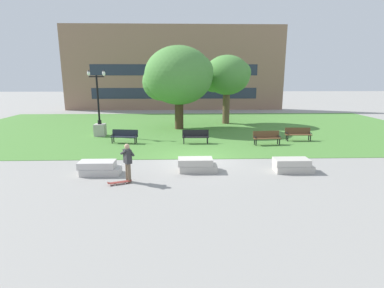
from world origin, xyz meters
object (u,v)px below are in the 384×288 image
at_px(concrete_block_right, 292,165).
at_px(park_bench_near_right, 267,137).
at_px(concrete_block_center, 99,168).
at_px(person_skateboarder, 128,160).
at_px(park_bench_near_left, 196,136).
at_px(concrete_block_left, 197,165).
at_px(skateboard, 120,182).
at_px(park_bench_far_right, 125,135).
at_px(park_bench_far_left, 298,133).
at_px(lamp_post_center, 100,123).

xyz_separation_m(concrete_block_right, park_bench_near_right, (0.31, 5.67, 0.23)).
bearing_deg(concrete_block_center, person_skateboarder, -35.21).
relative_size(person_skateboarder, park_bench_near_right, 0.93).
distance_m(person_skateboarder, park_bench_near_left, 8.15).
bearing_deg(concrete_block_left, skateboard, -153.58).
xyz_separation_m(concrete_block_left, park_bench_far_right, (-4.65, 6.24, 0.23)).
height_order(concrete_block_center, person_skateboarder, person_skateboarder).
xyz_separation_m(park_bench_near_left, park_bench_far_right, (-4.84, 0.21, 0.00)).
distance_m(concrete_block_left, park_bench_far_left, 10.02).
bearing_deg(park_bench_far_left, park_bench_near_right, -155.12).
distance_m(person_skateboarder, park_bench_far_left, 13.29).
bearing_deg(park_bench_near_left, concrete_block_center, -126.94).
bearing_deg(concrete_block_right, person_skateboarder, -170.90).
distance_m(park_bench_near_left, park_bench_far_right, 4.85).
distance_m(skateboard, park_bench_near_left, 8.52).
height_order(skateboard, lamp_post_center, lamp_post_center).
height_order(concrete_block_left, person_skateboarder, person_skateboarder).
relative_size(concrete_block_center, park_bench_far_right, 1.02).
xyz_separation_m(park_bench_near_left, lamp_post_center, (-7.17, 2.76, 0.48)).
bearing_deg(concrete_block_center, park_bench_far_left, 30.07).
bearing_deg(lamp_post_center, skateboard, -71.06).
distance_m(concrete_block_center, concrete_block_right, 9.21).
bearing_deg(park_bench_far_right, skateboard, -80.95).
bearing_deg(concrete_block_left, park_bench_far_left, 41.64).
xyz_separation_m(skateboard, park_bench_far_right, (-1.26, 7.92, 0.45)).
relative_size(skateboard, lamp_post_center, 0.21).
bearing_deg(skateboard, park_bench_near_left, 65.11).
xyz_separation_m(park_bench_near_left, park_bench_far_left, (7.29, 0.62, 0.00)).
bearing_deg(park_bench_far_left, concrete_block_right, -112.77).
distance_m(concrete_block_left, park_bench_near_right, 7.35).
height_order(concrete_block_right, person_skateboarder, person_skateboarder).
xyz_separation_m(concrete_block_center, concrete_block_left, (4.60, 0.34, 0.00)).
distance_m(person_skateboarder, park_bench_near_right, 10.54).
xyz_separation_m(concrete_block_left, park_bench_near_right, (4.91, 5.46, 0.23)).
bearing_deg(person_skateboarder, skateboard, -143.46).
bearing_deg(lamp_post_center, park_bench_near_right, -15.64).
distance_m(park_bench_far_left, lamp_post_center, 14.63).
xyz_separation_m(concrete_block_center, person_skateboarder, (1.55, -1.09, 0.67)).
xyz_separation_m(concrete_block_center, park_bench_near_right, (9.51, 5.80, 0.23)).
bearing_deg(concrete_block_right, concrete_block_center, -179.17).
distance_m(park_bench_near_right, park_bench_far_right, 9.59).
bearing_deg(person_skateboarder, park_bench_near_right, 40.89).
relative_size(park_bench_near_left, lamp_post_center, 0.37).
bearing_deg(park_bench_far_right, park_bench_near_right, -4.65).
xyz_separation_m(concrete_block_center, park_bench_far_left, (12.08, 7.00, 0.23)).
bearing_deg(park_bench_far_right, concrete_block_right, -34.86).
bearing_deg(park_bench_near_right, concrete_block_center, -148.61).
relative_size(concrete_block_right, skateboard, 1.79).
height_order(person_skateboarder, park_bench_near_right, person_skateboarder).
bearing_deg(park_bench_near_left, concrete_block_right, -54.73).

